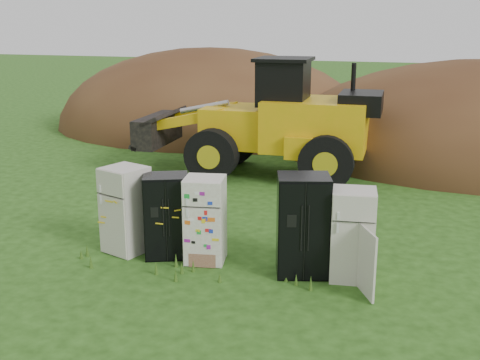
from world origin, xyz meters
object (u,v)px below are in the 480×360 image
object	(u,v)px
fridge_leftmost	(126,210)
fridge_sticker	(205,220)
fridge_black_side	(167,216)
wheel_loader	(254,117)
fridge_black_right	(303,225)
fridge_open_door	(353,235)

from	to	relation	value
fridge_leftmost	fridge_sticker	distance (m)	1.79
fridge_black_side	wheel_loader	size ratio (longest dim) A/B	0.23
fridge_leftmost	fridge_black_right	size ratio (longest dim) A/B	0.94
fridge_sticker	fridge_open_door	bearing A→B (deg)	-9.70
fridge_black_side	fridge_leftmost	bearing A→B (deg)	157.66
wheel_loader	fridge_black_side	bearing A→B (deg)	-90.57
fridge_black_side	fridge_black_right	bearing A→B (deg)	-24.04
fridge_black_right	fridge_open_door	distance (m)	0.96
fridge_black_side	fridge_open_door	xyz separation A→B (m)	(3.83, -0.00, 0.01)
fridge_sticker	fridge_open_door	distance (m)	2.97
fridge_leftmost	fridge_sticker	world-z (taller)	fridge_leftmost
fridge_sticker	fridge_black_side	bearing A→B (deg)	168.21
fridge_open_door	fridge_black_side	bearing A→B (deg)	172.43
fridge_leftmost	wheel_loader	distance (m)	7.30
fridge_black_right	wheel_loader	bearing A→B (deg)	96.65
fridge_leftmost	fridge_open_door	bearing A→B (deg)	19.21
fridge_black_right	wheel_loader	distance (m)	7.90
fridge_black_side	fridge_open_door	size ratio (longest dim) A/B	0.99
fridge_sticker	wheel_loader	xyz separation A→B (m)	(-1.07, 7.21, 0.96)
fridge_leftmost	wheel_loader	xyz separation A→B (m)	(0.72, 7.21, 0.92)
wheel_loader	fridge_open_door	bearing A→B (deg)	-62.89
fridge_leftmost	fridge_open_door	size ratio (longest dim) A/B	1.04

